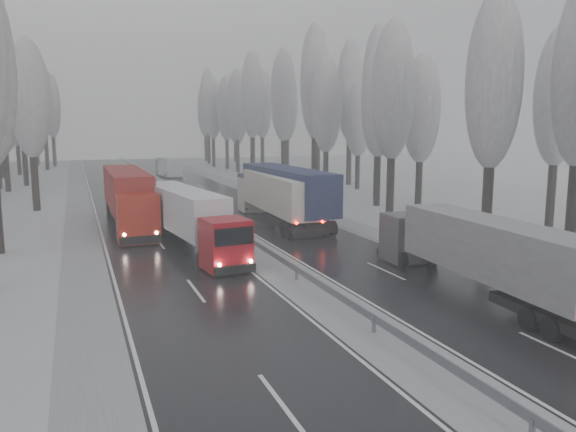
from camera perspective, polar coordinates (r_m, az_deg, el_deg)
ground at (r=19.13m, az=14.82°, el=-15.43°), size 260.00×260.00×0.00m
carriageway_right at (r=47.37m, az=-1.27°, el=-0.48°), size 7.50×200.00×0.03m
carriageway_left at (r=45.01m, az=-13.97°, el=-1.25°), size 7.50×200.00×0.03m
median_slush at (r=45.91m, az=-7.45°, el=-0.85°), size 3.00×200.00×0.04m
shoulder_right at (r=49.23m, az=4.17°, el=-0.13°), size 2.40×200.00×0.04m
shoulder_left at (r=44.72m, az=-20.27°, el=-1.60°), size 2.40×200.00×0.04m
median_guardrail at (r=45.80m, az=-7.46°, el=-0.14°), size 0.12×200.00×0.76m
tree_16 at (r=39.20m, az=20.18°, el=12.64°), size 3.60×3.60×16.53m
tree_17 at (r=48.68m, az=25.75°, el=10.74°), size 3.60×3.60×15.54m
tree_18 at (r=48.11m, az=10.61°, el=12.29°), size 3.60×3.60×16.58m
tree_19 at (r=54.39m, az=13.39°, el=10.45°), size 3.60×3.60×14.57m
tree_20 at (r=56.80m, az=9.23°, el=11.24°), size 3.60×3.60×15.71m
tree_21 at (r=61.47m, az=9.21°, el=12.80°), size 3.60×3.60×18.62m
tree_22 at (r=65.68m, az=3.92°, el=11.10°), size 3.60×3.60×15.86m
tree_23 at (r=72.01m, az=7.17°, el=9.69°), size 3.60×3.60×13.55m
tree_24 at (r=71.14m, az=2.73°, el=13.32°), size 3.60×3.60×20.49m
tree_25 at (r=77.65m, az=6.31°, el=12.43°), size 3.60×3.60×19.44m
tree_26 at (r=80.44m, az=-0.48°, el=12.06°), size 3.60×3.60×18.78m
tree_27 at (r=86.80m, az=3.10°, el=11.33°), size 3.60×3.60×17.62m
tree_28 at (r=90.17m, az=-3.65°, el=12.05°), size 3.60×3.60×19.62m
tree_29 at (r=96.31m, az=-0.09°, el=11.30°), size 3.60×3.60×18.11m
tree_30 at (r=99.53m, az=-5.21°, el=11.10°), size 3.60×3.60×17.86m
tree_31 at (r=105.09m, az=-2.65°, el=11.26°), size 3.60×3.60×18.58m
tree_32 at (r=106.77m, az=-6.28°, el=10.76°), size 3.60×3.60×17.33m
tree_33 at (r=111.41m, az=-5.21°, el=9.71°), size 3.60×3.60×14.33m
tree_34 at (r=113.45m, az=-7.65°, el=10.72°), size 3.60×3.60×17.63m
tree_35 at (r=119.75m, az=-3.73°, el=10.88°), size 3.60×3.60×18.25m
tree_36 at (r=123.39m, az=-8.14°, el=11.33°), size 3.60×3.60×20.23m
tree_37 at (r=128.90m, az=-5.44°, el=10.19°), size 3.60×3.60×16.37m
tree_38 at (r=134.01m, az=-8.42°, el=10.52°), size 3.60×3.60×17.97m
tree_39 at (r=138.52m, az=-7.62°, el=10.02°), size 3.60×3.60×16.19m
tree_62 at (r=57.92m, az=-24.80°, el=10.70°), size 3.60×3.60×16.04m
tree_66 at (r=76.80m, az=-27.04°, el=9.55°), size 3.60×3.60×15.23m
tree_68 at (r=83.42m, az=-25.51°, el=10.16°), size 3.60×3.60×16.65m
tree_70 at (r=93.47m, az=-24.88°, el=10.15°), size 3.60×3.60×17.09m
tree_72 at (r=102.94m, az=-25.95°, el=9.19°), size 3.60×3.60×15.11m
tree_74 at (r=113.56m, az=-23.62°, el=10.72°), size 3.60×3.60×19.68m
tree_76 at (r=122.88m, az=-22.92°, el=10.24°), size 3.60×3.60×18.55m
tree_77 at (r=127.10m, az=-25.34°, el=8.80°), size 3.60×3.60×14.32m
tree_78 at (r=129.63m, az=-24.42°, el=10.33°), size 3.60×3.60×19.55m
tree_79 at (r=133.75m, az=-25.47°, el=9.51°), size 3.60×3.60×17.07m
truck_grey_tarp at (r=27.66m, az=18.74°, el=-3.27°), size 3.08×14.57×3.71m
truck_blue_box at (r=46.36m, az=-0.65°, el=2.63°), size 3.00×17.91×4.58m
truck_cream_box at (r=45.60m, az=-1.26°, el=2.18°), size 3.07×16.10×4.11m
box_truck_distant at (r=92.03m, az=-12.05°, el=4.91°), size 3.35×8.42×3.06m
truck_red_white at (r=36.79m, az=-10.12°, el=0.11°), size 3.99×14.97×3.81m
truck_red_red at (r=45.75m, az=-15.95°, el=2.10°), size 2.77×17.36×4.45m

